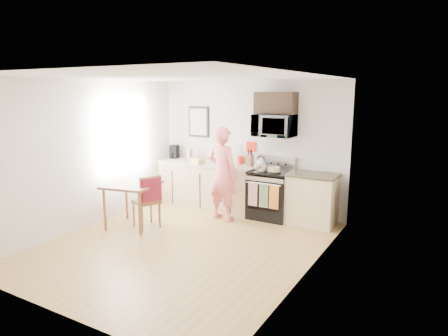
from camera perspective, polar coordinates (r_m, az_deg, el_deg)
The scene contains 28 objects.
floor at distance 6.46m, azimuth -5.84°, elevation -10.87°, with size 4.60×4.60×0.00m, color olive.
back_wall at distance 8.04m, azimuth 3.62°, elevation 3.09°, with size 4.00×0.04×2.60m, color beige.
front_wall at distance 4.49m, azimuth -23.64°, elevation -4.04°, with size 4.00×0.04×2.60m, color beige.
left_wall at distance 7.44m, azimuth -18.64°, elevation 1.91°, with size 0.04×4.60×2.60m, color beige.
right_wall at distance 5.19m, azimuth 12.07°, elevation -1.43°, with size 0.04×4.60×2.60m, color beige.
ceiling at distance 6.00m, azimuth -6.33°, elevation 12.86°, with size 4.00×4.60×0.04m, color white.
window at distance 7.93m, azimuth -14.24°, elevation 4.49°, with size 0.06×1.40×1.50m.
cabinet_left at distance 8.33m, azimuth -2.31°, elevation -2.57°, with size 2.10×0.60×0.90m, color beige.
countertop_left at distance 8.23m, azimuth -2.34°, elevation 0.61°, with size 2.14×0.64×0.04m, color beige.
cabinet_right at distance 7.42m, azimuth 12.45°, elevation -4.52°, with size 0.84×0.60×0.90m, color beige.
countertop_right at distance 7.31m, azimuth 12.60°, elevation -0.96°, with size 0.88×0.64×0.04m, color black.
range at distance 7.66m, azimuth 6.68°, elevation -3.94°, with size 0.76×0.70×1.16m.
microwave at distance 7.53m, azimuth 7.22°, elevation 6.02°, with size 0.76×0.51×0.42m, color #BAB9BF.
upper_cabinet at distance 7.55m, azimuth 7.43°, elevation 9.22°, with size 0.76×0.35×0.40m, color black.
wall_art at distance 8.58m, azimuth -3.66°, elevation 6.60°, with size 0.50×0.04×0.65m.
wall_trivet at distance 8.01m, azimuth 3.89°, elevation 3.06°, with size 0.20×0.02×0.20m, color red.
person at distance 7.43m, azimuth -0.19°, elevation -0.81°, with size 0.64×0.42×1.76m, color #D23F3A.
dining_table at distance 7.25m, azimuth -13.01°, elevation -2.90°, with size 0.86×0.86×0.79m.
chair at distance 7.07m, azimuth -10.60°, elevation -3.81°, with size 0.56×0.53×0.96m.
knife_block at distance 7.89m, azimuth 3.75°, elevation 1.10°, with size 0.10×0.14×0.22m, color brown.
utensil_crock at distance 8.07m, azimuth 2.34°, elevation 1.67°, with size 0.13×0.13×0.39m.
fruit_bowl at distance 8.52m, azimuth -4.09°, elevation 1.36°, with size 0.29×0.29×0.11m.
milk_carton at distance 8.52m, azimuth -4.91°, elevation 1.91°, with size 0.09×0.09×0.25m, color tan.
coffee_maker at distance 8.84m, azimuth -7.15°, elevation 2.26°, with size 0.20×0.26×0.29m.
bread_bag at distance 8.10m, azimuth -3.80°, elevation 0.98°, with size 0.32×0.15×0.12m, color tan.
cake at distance 7.41m, azimuth 7.12°, elevation -0.24°, with size 0.28×0.28×0.09m.
kettle at distance 7.77m, azimuth 5.29°, elevation 0.74°, with size 0.19×0.19×0.23m.
pot at distance 7.49m, azimuth 5.32°, elevation 0.02°, with size 0.22×0.37×0.11m.
Camera 1 is at (3.55, -4.84, 2.39)m, focal length 32.00 mm.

